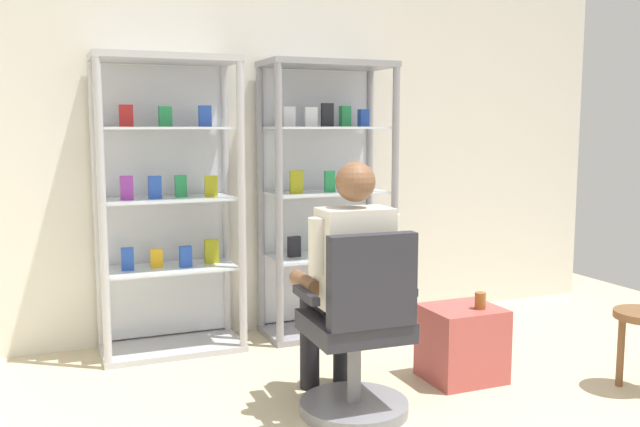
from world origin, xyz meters
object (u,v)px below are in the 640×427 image
at_px(office_chair, 359,341).
at_px(storage_crate, 462,343).
at_px(display_cabinet_left, 167,204).
at_px(display_cabinet_right, 324,196).
at_px(seated_shopkeeper, 346,272).
at_px(tea_glass, 480,301).

height_order(office_chair, storage_crate, office_chair).
xyz_separation_m(display_cabinet_left, storage_crate, (1.46, -1.22, -0.75)).
distance_m(display_cabinet_left, display_cabinet_right, 1.10).
xyz_separation_m(seated_shopkeeper, storage_crate, (0.77, 0.09, -0.50)).
distance_m(display_cabinet_right, office_chair, 1.63).
bearing_deg(tea_glass, office_chair, -168.00).
height_order(display_cabinet_right, tea_glass, display_cabinet_right).
relative_size(seated_shopkeeper, tea_glass, 13.51).
bearing_deg(office_chair, display_cabinet_right, 74.00).
xyz_separation_m(display_cabinet_right, office_chair, (-0.42, -1.46, -0.57)).
distance_m(office_chair, tea_glass, 0.87).
height_order(seated_shopkeeper, tea_glass, seated_shopkeeper).
bearing_deg(seated_shopkeeper, storage_crate, 6.27).
relative_size(seated_shopkeeper, storage_crate, 3.01).
height_order(display_cabinet_left, seated_shopkeeper, display_cabinet_left).
bearing_deg(storage_crate, display_cabinet_left, 140.18).
xyz_separation_m(display_cabinet_right, tea_glass, (0.43, -1.28, -0.49)).
xyz_separation_m(office_chair, storage_crate, (0.78, 0.25, -0.18)).
distance_m(display_cabinet_left, tea_glass, 2.06).
bearing_deg(seated_shopkeeper, display_cabinet_right, 72.33).
bearing_deg(seated_shopkeeper, office_chair, -91.93).
relative_size(display_cabinet_left, office_chair, 1.98).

